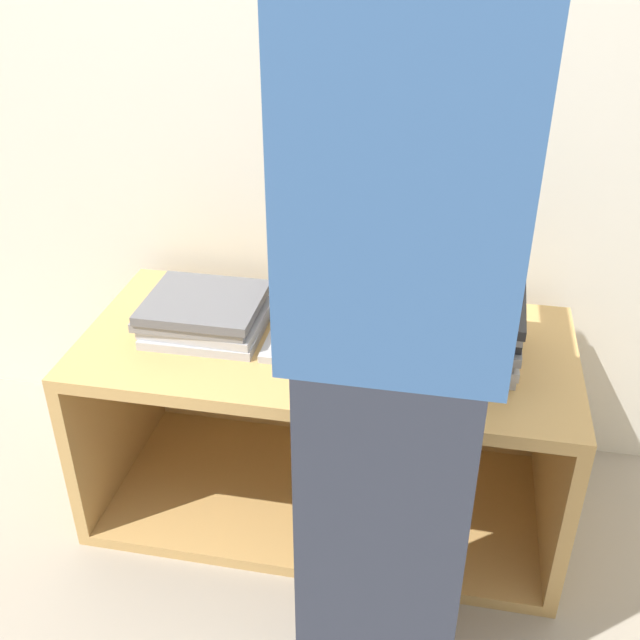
% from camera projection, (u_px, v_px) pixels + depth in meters
% --- Properties ---
extents(ground_plane, '(12.00, 12.00, 0.00)m').
position_uv_depth(ground_plane, '(305.00, 580.00, 2.03)').
color(ground_plane, '#9E9384').
extents(wall_back, '(8.00, 0.05, 2.40)m').
position_uv_depth(wall_back, '(356.00, 65.00, 2.03)').
color(wall_back, silver).
rests_on(wall_back, ground_plane).
extents(cart, '(1.32, 0.62, 0.57)m').
position_uv_depth(cart, '(330.00, 412.00, 2.20)').
color(cart, tan).
rests_on(cart, ground_plane).
extents(laptop_open, '(0.31, 0.34, 0.29)m').
position_uv_depth(laptop_open, '(331.00, 312.00, 2.02)').
color(laptop_open, '#B7B7BC').
rests_on(laptop_open, cart).
extents(laptop_stack_left, '(0.33, 0.29, 0.10)m').
position_uv_depth(laptop_stack_left, '(206.00, 313.00, 2.03)').
color(laptop_stack_left, '#B7B7BC').
rests_on(laptop_stack_left, cart).
extents(laptop_stack_right, '(0.33, 0.30, 0.17)m').
position_uv_depth(laptop_stack_right, '(457.00, 326.00, 1.90)').
color(laptop_stack_right, '#B7B7BC').
rests_on(laptop_stack_right, cart).
extents(person, '(0.40, 0.54, 1.83)m').
position_uv_depth(person, '(395.00, 335.00, 1.34)').
color(person, '#2D3342').
rests_on(person, ground_plane).
extents(inventory_tag, '(0.06, 0.02, 0.01)m').
position_uv_depth(inventory_tag, '(460.00, 309.00, 1.80)').
color(inventory_tag, red).
rests_on(inventory_tag, laptop_stack_right).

